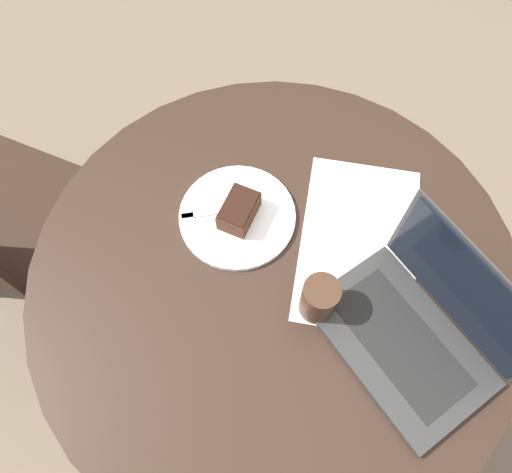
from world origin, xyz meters
name	(u,v)px	position (x,y,z in m)	size (l,w,h in m)	color
ground_plane	(268,352)	(0.00, 0.00, 0.00)	(12.00, 12.00, 0.00)	#6B5B4C
dining_table	(273,299)	(0.00, 0.00, 0.60)	(1.04, 1.04, 0.78)	black
paper_document	(359,242)	(0.07, -0.18, 0.78)	(0.43, 0.30, 0.00)	white
plate	(237,216)	(0.13, 0.08, 0.78)	(0.25, 0.25, 0.01)	white
cake_slice	(239,211)	(0.13, 0.08, 0.81)	(0.11, 0.10, 0.05)	#472619
fork	(212,213)	(0.13, 0.14, 0.79)	(0.05, 0.17, 0.00)	silver
coffee_glass	(319,299)	(-0.07, -0.08, 0.83)	(0.07, 0.07, 0.11)	#3D2619
laptop	(418,329)	(-0.13, -0.27, 0.82)	(0.41, 0.38, 0.25)	#2D2D2D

